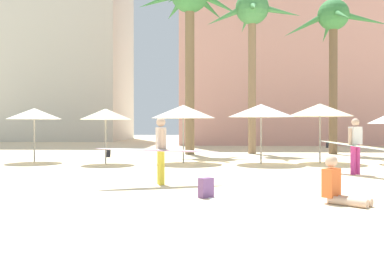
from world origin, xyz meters
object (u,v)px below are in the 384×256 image
object	(u,v)px
backpack	(206,188)
cafe_umbrella_4	(34,114)
cafe_umbrella_0	(106,114)
beach_towel	(258,200)
person_mid_left	(357,145)
palm_tree_right	(190,8)
person_near_left	(160,149)
cafe_umbrella_7	(320,110)
palm_tree_far_left	(333,30)
cafe_umbrella_5	(183,112)
cafe_umbrella_3	(261,111)
person_mid_right	(338,187)
palm_tree_left	(252,21)

from	to	relation	value
backpack	cafe_umbrella_4	bearing A→B (deg)	-0.59
cafe_umbrella_0	cafe_umbrella_4	world-z (taller)	cafe_umbrella_4
beach_towel	person_mid_left	distance (m)	5.98
palm_tree_right	person_near_left	size ratio (longest dim) A/B	2.99
cafe_umbrella_7	beach_towel	bearing A→B (deg)	-111.18
cafe_umbrella_0	palm_tree_far_left	bearing A→B (deg)	30.89
cafe_umbrella_4	cafe_umbrella_7	size ratio (longest dim) A/B	0.85
cafe_umbrella_0	backpack	world-z (taller)	cafe_umbrella_0
cafe_umbrella_0	cafe_umbrella_5	world-z (taller)	cafe_umbrella_5
cafe_umbrella_3	cafe_umbrella_5	world-z (taller)	cafe_umbrella_3
cafe_umbrella_0	cafe_umbrella_7	distance (m)	8.59
palm_tree_right	cafe_umbrella_7	distance (m)	9.23
person_mid_right	backpack	bearing A→B (deg)	-151.97
cafe_umbrella_5	person_near_left	xyz separation A→B (m)	(-0.21, -6.50, -1.15)
palm_tree_far_left	palm_tree_right	bearing A→B (deg)	-175.85
cafe_umbrella_5	person_mid_right	xyz separation A→B (m)	(3.56, -9.02, -1.74)
cafe_umbrella_4	cafe_umbrella_5	xyz separation A→B (m)	(6.15, -0.14, 0.08)
beach_towel	person_mid_left	size ratio (longest dim) A/B	0.66
palm_tree_left	beach_towel	world-z (taller)	palm_tree_left
cafe_umbrella_4	palm_tree_left	bearing A→B (deg)	31.82
cafe_umbrella_7	person_mid_right	bearing A→B (deg)	-101.90
beach_towel	person_near_left	distance (m)	3.29
cafe_umbrella_5	backpack	world-z (taller)	cafe_umbrella_5
palm_tree_left	beach_towel	xyz separation A→B (m)	(-1.30, -14.75, -7.11)
cafe_umbrella_4	person_mid_right	size ratio (longest dim) A/B	2.36
cafe_umbrella_3	beach_towel	bearing A→B (deg)	-97.09
palm_tree_left	cafe_umbrella_7	size ratio (longest dim) A/B	3.31
backpack	palm_tree_right	bearing A→B (deg)	-36.55
palm_tree_far_left	beach_towel	distance (m)	16.86
cafe_umbrella_0	person_mid_right	world-z (taller)	cafe_umbrella_0
cafe_umbrella_4	backpack	xyz separation A→B (m)	(7.12, -8.52, -1.80)
palm_tree_left	palm_tree_far_left	bearing A→B (deg)	-3.05
cafe_umbrella_7	person_mid_left	world-z (taller)	cafe_umbrella_7
palm_tree_far_left	person_mid_left	size ratio (longest dim) A/B	2.89
cafe_umbrella_7	beach_towel	world-z (taller)	cafe_umbrella_7
palm_tree_far_left	palm_tree_left	size ratio (longest dim) A/B	0.94
cafe_umbrella_3	person_mid_left	bearing A→B (deg)	-57.05
palm_tree_right	cafe_umbrella_4	distance (m)	9.81
palm_tree_far_left	palm_tree_left	distance (m)	4.30
cafe_umbrella_7	person_mid_left	size ratio (longest dim) A/B	0.93
backpack	cafe_umbrella_0	bearing A→B (deg)	-13.45
beach_towel	person_mid_right	distance (m)	1.59
palm_tree_right	beach_towel	distance (m)	16.05
palm_tree_far_left	cafe_umbrella_4	xyz separation A→B (m)	(-13.74, -5.66, -4.54)
cafe_umbrella_4	person_near_left	distance (m)	8.97
palm_tree_far_left	person_mid_left	world-z (taller)	palm_tree_far_left
cafe_umbrella_4	person_near_left	size ratio (longest dim) A/B	0.71
palm_tree_right	cafe_umbrella_5	world-z (taller)	palm_tree_right
palm_tree_left	backpack	distance (m)	16.15
cafe_umbrella_5	cafe_umbrella_7	size ratio (longest dim) A/B	0.98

